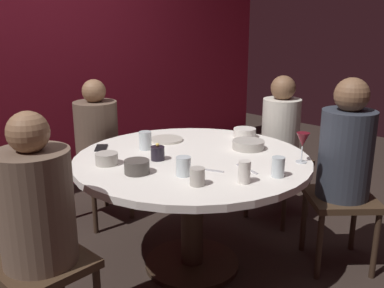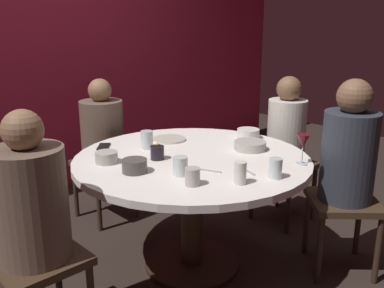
% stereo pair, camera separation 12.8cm
% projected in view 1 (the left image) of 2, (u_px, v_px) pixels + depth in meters
% --- Properties ---
extents(ground_plane, '(8.00, 8.00, 0.00)m').
position_uv_depth(ground_plane, '(192.00, 265.00, 2.80)').
color(ground_plane, '#2D231E').
extents(back_wall, '(6.00, 0.10, 2.60)m').
position_uv_depth(back_wall, '(32.00, 46.00, 3.66)').
color(back_wall, maroon).
rests_on(back_wall, ground).
extents(dining_table, '(1.41, 1.41, 0.73)m').
position_uv_depth(dining_table, '(192.00, 179.00, 2.63)').
color(dining_table, white).
rests_on(dining_table, ground).
extents(seated_diner_left, '(0.40, 0.40, 1.16)m').
position_uv_depth(seated_diner_left, '(36.00, 211.00, 1.90)').
color(seated_diner_left, '#3F2D1E').
rests_on(seated_diner_left, ground).
extents(seated_diner_back, '(0.40, 0.40, 1.10)m').
position_uv_depth(seated_diner_back, '(97.00, 135.00, 3.26)').
color(seated_diner_back, '#3F2D1E').
rests_on(seated_diner_back, ground).
extents(seated_diner_right, '(0.40, 0.40, 1.13)m').
position_uv_depth(seated_diner_right, '(281.00, 132.00, 3.28)').
color(seated_diner_right, '#3F2D1E').
rests_on(seated_diner_right, ground).
extents(seated_diner_front_right, '(0.57, 0.57, 1.20)m').
position_uv_depth(seated_diner_front_right, '(346.00, 154.00, 2.61)').
color(seated_diner_front_right, '#3F2D1E').
rests_on(seated_diner_front_right, ground).
extents(candle_holder, '(0.08, 0.08, 0.10)m').
position_uv_depth(candle_holder, '(158.00, 153.00, 2.53)').
color(candle_holder, black).
rests_on(candle_holder, dining_table).
extents(wine_glass, '(0.08, 0.08, 0.18)m').
position_uv_depth(wine_glass, '(303.00, 141.00, 2.46)').
color(wine_glass, silver).
rests_on(wine_glass, dining_table).
extents(dinner_plate, '(0.22, 0.22, 0.01)m').
position_uv_depth(dinner_plate, '(166.00, 140.00, 2.93)').
color(dinner_plate, beige).
rests_on(dinner_plate, dining_table).
extents(cell_phone, '(0.15, 0.15, 0.01)m').
position_uv_depth(cell_phone, '(101.00, 148.00, 2.76)').
color(cell_phone, black).
rests_on(cell_phone, dining_table).
extents(bowl_serving_large, '(0.13, 0.13, 0.07)m').
position_uv_depth(bowl_serving_large, '(107.00, 159.00, 2.45)').
color(bowl_serving_large, '#B2ADA3').
rests_on(bowl_serving_large, dining_table).
extents(bowl_salad_center, '(0.14, 0.14, 0.07)m').
position_uv_depth(bowl_salad_center, '(137.00, 167.00, 2.31)').
color(bowl_salad_center, '#4C4742').
rests_on(bowl_salad_center, dining_table).
extents(bowl_small_white, '(0.20, 0.20, 0.05)m').
position_uv_depth(bowl_small_white, '(248.00, 145.00, 2.75)').
color(bowl_small_white, '#B2ADA3').
rests_on(bowl_small_white, dining_table).
extents(bowl_sauce_side, '(0.15, 0.15, 0.06)m').
position_uv_depth(bowl_sauce_side, '(245.00, 133.00, 3.01)').
color(bowl_sauce_side, silver).
rests_on(bowl_sauce_side, dining_table).
extents(cup_near_candle, '(0.08, 0.08, 0.11)m').
position_uv_depth(cup_near_candle, '(145.00, 141.00, 2.73)').
color(cup_near_candle, silver).
rests_on(cup_near_candle, dining_table).
extents(cup_by_left_diner, '(0.08, 0.08, 0.09)m').
position_uv_depth(cup_by_left_diner, '(197.00, 177.00, 2.14)').
color(cup_by_left_diner, '#B2ADA3').
rests_on(cup_by_left_diner, dining_table).
extents(cup_by_right_diner, '(0.07, 0.07, 0.11)m').
position_uv_depth(cup_by_right_diner, '(278.00, 167.00, 2.26)').
color(cup_by_right_diner, silver).
rests_on(cup_by_right_diner, dining_table).
extents(cup_center_front, '(0.06, 0.06, 0.12)m').
position_uv_depth(cup_center_front, '(244.00, 172.00, 2.17)').
color(cup_center_front, silver).
rests_on(cup_center_front, dining_table).
extents(cup_far_edge, '(0.08, 0.08, 0.10)m').
position_uv_depth(cup_far_edge, '(183.00, 166.00, 2.27)').
color(cup_far_edge, silver).
rests_on(cup_far_edge, dining_table).
extents(fork_near_plate, '(0.07, 0.18, 0.01)m').
position_uv_depth(fork_near_plate, '(247.00, 169.00, 2.37)').
color(fork_near_plate, '#B7B7BC').
rests_on(fork_near_plate, dining_table).
extents(knife_near_plate, '(0.08, 0.17, 0.01)m').
position_uv_depth(knife_near_plate, '(208.00, 170.00, 2.36)').
color(knife_near_plate, '#B7B7BC').
rests_on(knife_near_plate, dining_table).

